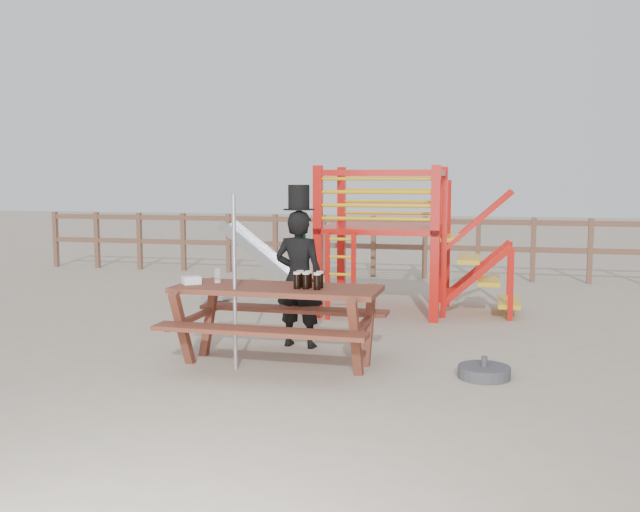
{
  "coord_description": "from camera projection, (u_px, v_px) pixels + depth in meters",
  "views": [
    {
      "loc": [
        1.69,
        -6.71,
        1.93
      ],
      "look_at": [
        -0.09,
        0.8,
        1.08
      ],
      "focal_mm": 40.0,
      "sensor_mm": 36.0,
      "label": 1
    }
  ],
  "objects": [
    {
      "name": "ground",
      "position": [
        311.0,
        373.0,
        7.09
      ],
      "size": [
        60.0,
        60.0,
        0.0
      ],
      "primitive_type": "plane",
      "color": "tan",
      "rests_on": "ground"
    },
    {
      "name": "back_fence",
      "position": [
        399.0,
        240.0,
        13.78
      ],
      "size": [
        15.09,
        0.09,
        1.2
      ],
      "color": "brown",
      "rests_on": "ground"
    },
    {
      "name": "playground_fort",
      "position": [
        379.0,
        237.0,
        10.41
      ],
      "size": [
        4.71,
        1.84,
        2.1
      ],
      "color": "red",
      "rests_on": "ground"
    },
    {
      "name": "picnic_table",
      "position": [
        277.0,
        315.0,
        7.35
      ],
      "size": [
        2.14,
        1.5,
        0.82
      ],
      "rotation": [
        0.0,
        0.0,
        -0.02
      ],
      "color": "brown",
      "rests_on": "ground"
    },
    {
      "name": "man_with_hat",
      "position": [
        299.0,
        275.0,
        8.11
      ],
      "size": [
        0.61,
        0.44,
        1.86
      ],
      "rotation": [
        0.0,
        0.0,
        3.02
      ],
      "color": "black",
      "rests_on": "ground"
    },
    {
      "name": "metal_pole",
      "position": [
        235.0,
        283.0,
        7.13
      ],
      "size": [
        0.04,
        0.04,
        1.77
      ],
      "primitive_type": "cylinder",
      "color": "#B2B2B7",
      "rests_on": "ground"
    },
    {
      "name": "parasol_base",
      "position": [
        484.0,
        372.0,
        6.89
      ],
      "size": [
        0.51,
        0.51,
        0.21
      ],
      "color": "#3B3B40",
      "rests_on": "ground"
    },
    {
      "name": "paper_bag",
      "position": [
        192.0,
        280.0,
        7.48
      ],
      "size": [
        0.23,
        0.22,
        0.08
      ],
      "primitive_type": "cube",
      "rotation": [
        0.0,
        0.0,
        0.66
      ],
      "color": "white",
      "rests_on": "picnic_table"
    },
    {
      "name": "stout_pints",
      "position": [
        308.0,
        280.0,
        7.18
      ],
      "size": [
        0.28,
        0.19,
        0.17
      ],
      "color": "black",
      "rests_on": "picnic_table"
    },
    {
      "name": "empty_glasses",
      "position": [
        217.0,
        276.0,
        7.58
      ],
      "size": [
        0.07,
        0.07,
        0.15
      ],
      "color": "silver",
      "rests_on": "picnic_table"
    }
  ]
}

